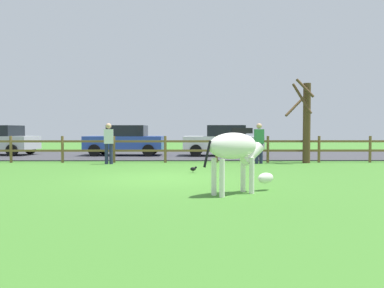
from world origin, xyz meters
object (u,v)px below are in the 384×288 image
at_px(parked_car_white, 224,140).
at_px(visitor_right_of_tree, 109,141).
at_px(bare_tree, 306,120).
at_px(parked_car_blue, 126,140).
at_px(crow_on_grass, 193,169).
at_px(visitor_left_of_tree, 259,141).
at_px(zebra, 236,151).

xyz_separation_m(parked_car_white, visitor_right_of_tree, (-5.00, -4.07, 0.06)).
xyz_separation_m(bare_tree, parked_car_blue, (-8.16, 3.93, -0.94)).
height_order(crow_on_grass, parked_car_white, parked_car_white).
bearing_deg(crow_on_grass, visitor_left_of_tree, 49.54).
xyz_separation_m(bare_tree, parked_car_white, (-3.07, 3.59, -0.94)).
bearing_deg(parked_car_white, visitor_right_of_tree, -140.86).
xyz_separation_m(zebra, parked_car_white, (0.75, 10.98, -0.08)).
distance_m(bare_tree, zebra, 8.36).
bearing_deg(parked_car_white, zebra, -93.92).
bearing_deg(visitor_left_of_tree, visitor_right_of_tree, -178.60).
bearing_deg(crow_on_grass, parked_car_white, 77.06).
bearing_deg(visitor_left_of_tree, parked_car_blue, 145.38).
xyz_separation_m(bare_tree, zebra, (-3.82, -7.39, -0.85)).
bearing_deg(parked_car_blue, bare_tree, -25.69).
relative_size(zebra, visitor_left_of_tree, 1.03).
distance_m(visitor_left_of_tree, visitor_right_of_tree, 6.07).
bearing_deg(parked_car_blue, visitor_left_of_tree, -34.62).
bearing_deg(visitor_right_of_tree, bare_tree, 3.38).
bearing_deg(crow_on_grass, bare_tree, 36.62).
relative_size(parked_car_white, visitor_left_of_tree, 2.51).
height_order(parked_car_white, visitor_left_of_tree, visitor_left_of_tree).
distance_m(bare_tree, parked_car_white, 4.81).
bearing_deg(bare_tree, crow_on_grass, -143.38).
bearing_deg(visitor_left_of_tree, crow_on_grass, -130.46).
relative_size(parked_car_blue, visitor_right_of_tree, 2.47).
distance_m(zebra, parked_car_blue, 12.12).
distance_m(zebra, crow_on_grass, 4.08).
height_order(crow_on_grass, parked_car_blue, parked_car_blue).
bearing_deg(crow_on_grass, parked_car_blue, 115.08).
bearing_deg(parked_car_blue, crow_on_grass, -64.92).
xyz_separation_m(zebra, parked_car_blue, (-4.34, 11.32, -0.08)).
distance_m(parked_car_blue, visitor_left_of_tree, 7.49).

